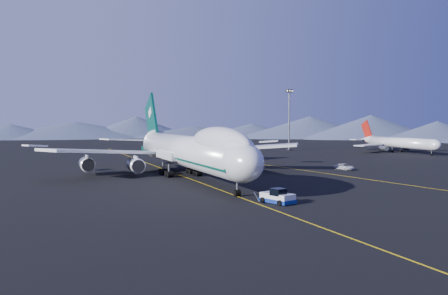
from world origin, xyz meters
name	(u,v)px	position (x,y,z in m)	size (l,w,h in m)	color
ground	(188,178)	(0.00, 0.00, 0.00)	(500.00, 500.00, 0.00)	black
taxiway_line_main	(188,178)	(0.00, 0.00, 0.01)	(0.25, 220.00, 0.01)	gold
taxiway_line_side	(290,168)	(30.00, 10.00, 0.01)	(0.25, 200.00, 0.01)	gold
boeing_747	(187,150)	(0.00, 0.03, 5.81)	(59.62, 72.43, 19.37)	silver
pushback_tug	(277,198)	(3.00, -34.59, 0.72)	(4.22, 5.81, 2.28)	silver
second_jet	(397,143)	(95.51, 47.35, 3.60)	(36.96, 41.76, 11.88)	silver
service_van	(344,167)	(40.40, 1.91, 0.74)	(2.45, 5.31, 1.48)	silver
floodlight_mast	(289,120)	(64.20, 72.51, 12.04)	(2.94, 2.20, 23.77)	black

